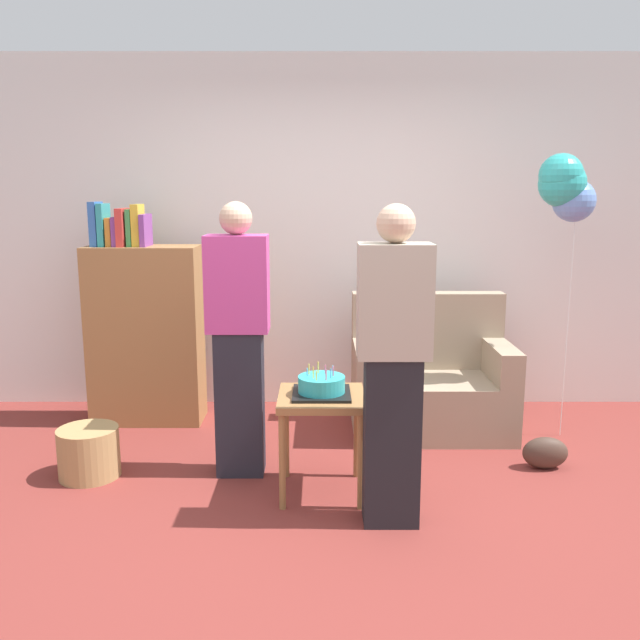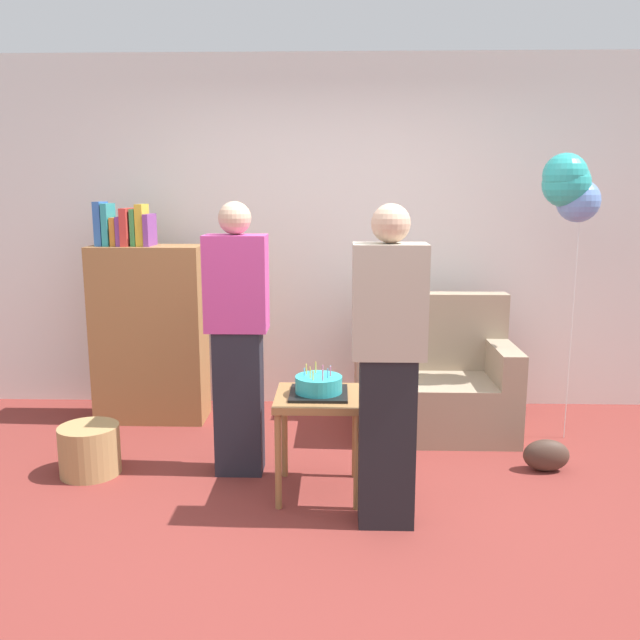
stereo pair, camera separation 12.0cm
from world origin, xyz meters
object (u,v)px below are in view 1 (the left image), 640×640
Objects in this scene: couch at (429,383)px; birthday_cake at (320,386)px; side_table at (320,410)px; person_blowing_candles at (237,339)px; balloon_bunch at (564,186)px; bookshelf at (143,330)px; handbag at (544,453)px; person_holding_cake at (392,366)px; wicker_basket at (87,453)px.

couch is 3.44× the size of birthday_cake.
side_table is 0.66m from person_blowing_candles.
side_table is 2.22m from balloon_bunch.
person_blowing_candles is (0.80, -0.95, 0.15)m from bookshelf.
handbag is at bearing 13.41° from birthday_cake.
balloon_bunch reaches higher than birthday_cake.
person_holding_cake is at bearing -146.58° from handbag.
side_table is 1.60× the size of wicker_basket.
handbag is at bearing 2.43° from wicker_basket.
couch is 1.56m from person_blowing_candles.
couch is at bearing -79.97° from person_holding_cake.
handbag is at bearing -119.60° from person_holding_cake.
couch is at bearing 130.27° from handbag.
handbag is (1.87, 0.05, -0.73)m from person_blowing_candles.
bookshelf reaches higher than couch.
birthday_cake is at bearing -150.41° from balloon_bunch.
handbag is at bearing -8.40° from person_blowing_candles.
person_blowing_candles is at bearing 3.97° from wicker_basket.
person_blowing_candles is at bearing -9.42° from person_holding_cake.
birthday_cake is at bearing -138.42° from side_table.
balloon_bunch is at bearing 13.14° from wicker_basket.
person_holding_cake is (0.36, -0.35, 0.21)m from birthday_cake.
person_blowing_candles is at bearing 150.64° from side_table.
wicker_basket is at bearing 173.88° from person_blowing_candles.
bookshelf is 1.79m from side_table.
side_table is at bearing -126.81° from couch.
person_holding_cake reaches higher than side_table.
person_blowing_candles is (-0.49, 0.27, 0.34)m from side_table.
birthday_cake is 0.89× the size of wicker_basket.
handbag is (1.03, 0.68, -0.73)m from person_holding_cake.
bookshelf is 1.25m from person_blowing_candles.
side_table is 0.35× the size of person_blowing_candles.
wicker_basket is at bearing -177.57° from handbag.
person_blowing_candles is 1.13m from wicker_basket.
handbag is at bearing -110.93° from balloon_bunch.
person_blowing_candles is 5.82× the size of handbag.
bookshelf is 0.99× the size of person_holding_cake.
wicker_basket is (-1.39, 0.21, -0.34)m from side_table.
couch reaches higher than birthday_cake.
handbag is (0.60, -0.71, -0.24)m from couch.
birthday_cake is at bearing -8.65° from wicker_basket.
bookshelf is 2.80× the size of side_table.
side_table is (-0.78, -1.04, 0.15)m from couch.
person_blowing_candles is 4.53× the size of wicker_basket.
couch is 1.31m from side_table.
couch is 1.91× the size of side_table.
couch is 3.06× the size of wicker_basket.
couch is 1.61m from balloon_bunch.
handbag is (1.38, 0.33, -0.39)m from side_table.
bookshelf is 2.28m from person_holding_cake.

